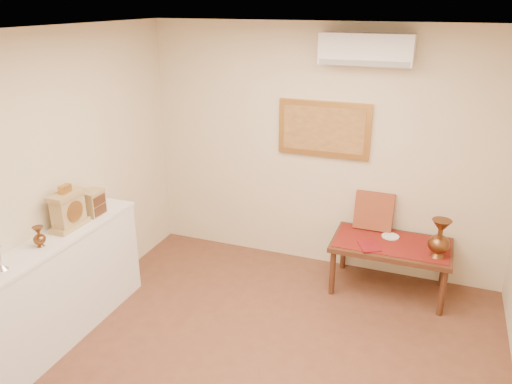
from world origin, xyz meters
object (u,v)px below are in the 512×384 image
at_px(display_ledge, 57,291).
at_px(wooden_chest, 93,203).
at_px(brass_urn_tall, 440,235).
at_px(mantel_clock, 68,210).
at_px(low_table, 391,249).

bearing_deg(display_ledge, wooden_chest, 89.01).
relative_size(brass_urn_tall, wooden_chest, 1.93).
relative_size(mantel_clock, wooden_chest, 1.68).
relative_size(display_ledge, low_table, 1.68).
relative_size(brass_urn_tall, display_ledge, 0.23).
xyz_separation_m(brass_urn_tall, wooden_chest, (-3.11, -1.13, 0.31)).
xyz_separation_m(wooden_chest, low_table, (2.66, 1.27, -0.62)).
bearing_deg(mantel_clock, display_ledge, -89.15).
distance_m(brass_urn_tall, display_ledge, 3.58).
height_order(mantel_clock, low_table, mantel_clock).
height_order(brass_urn_tall, display_ledge, brass_urn_tall).
bearing_deg(wooden_chest, low_table, 25.54).
bearing_deg(brass_urn_tall, mantel_clock, -155.23).
xyz_separation_m(mantel_clock, low_table, (2.68, 1.59, -0.67)).
relative_size(wooden_chest, low_table, 0.20).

